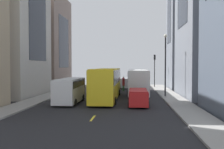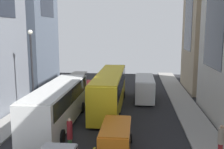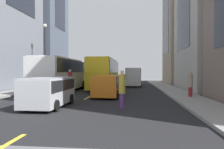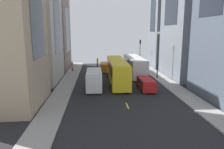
% 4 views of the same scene
% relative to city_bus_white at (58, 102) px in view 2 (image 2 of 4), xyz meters
% --- Properties ---
extents(ground_plane, '(42.02, 42.02, 0.00)m').
position_rel_city_bus_white_xyz_m(ground_plane, '(3.66, 5.58, -2.01)').
color(ground_plane, black).
extents(sidewalk_west, '(2.52, 44.00, 0.15)m').
position_rel_city_bus_white_xyz_m(sidewalk_west, '(-4.09, 5.58, -1.93)').
color(sidewalk_west, gray).
rests_on(sidewalk_west, ground).
extents(sidewalk_east, '(2.52, 44.00, 0.15)m').
position_rel_city_bus_white_xyz_m(sidewalk_east, '(11.41, 5.58, -1.93)').
color(sidewalk_east, gray).
rests_on(sidewalk_east, ground).
extents(lane_stripe_2, '(0.16, 2.00, 0.01)m').
position_rel_city_bus_white_xyz_m(lane_stripe_2, '(3.66, 5.58, -2.00)').
color(lane_stripe_2, yellow).
rests_on(lane_stripe_2, ground).
extents(lane_stripe_3, '(0.16, 2.00, 0.01)m').
position_rel_city_bus_white_xyz_m(lane_stripe_3, '(3.66, 16.08, -2.00)').
color(lane_stripe_3, yellow).
rests_on(lane_stripe_3, ground).
extents(lane_stripe_4, '(0.16, 2.00, 0.01)m').
position_rel_city_bus_white_xyz_m(lane_stripe_4, '(3.66, 26.58, -2.00)').
color(lane_stripe_4, yellow).
rests_on(lane_stripe_4, ground).
extents(building_east_2, '(8.30, 8.96, 22.91)m').
position_rel_city_bus_white_xyz_m(building_east_2, '(16.98, 14.94, 9.45)').
color(building_east_2, tan).
rests_on(building_east_2, ground).
extents(city_bus_white, '(2.81, 11.26, 3.35)m').
position_rel_city_bus_white_xyz_m(city_bus_white, '(0.00, 0.00, 0.00)').
color(city_bus_white, silver).
rests_on(city_bus_white, ground).
extents(streetcar_yellow, '(2.70, 12.91, 3.59)m').
position_rel_city_bus_white_xyz_m(streetcar_yellow, '(3.70, 5.42, 0.12)').
color(streetcar_yellow, yellow).
rests_on(streetcar_yellow, ground).
extents(delivery_van_white, '(2.25, 6.11, 2.58)m').
position_rel_city_bus_white_xyz_m(delivery_van_white, '(7.27, 8.83, -0.49)').
color(delivery_van_white, white).
rests_on(delivery_van_white, ground).
extents(car_red_1, '(1.95, 4.55, 1.57)m').
position_rel_city_bus_white_xyz_m(car_red_1, '(0.16, 9.82, -1.08)').
color(car_red_1, red).
rests_on(car_red_1, ground).
extents(car_orange_2, '(2.07, 4.16, 1.74)m').
position_rel_city_bus_white_xyz_m(car_orange_2, '(5.11, -4.18, -0.98)').
color(car_orange_2, orange).
rests_on(car_orange_2, ground).
extents(pedestrian_crossing_near, '(0.39, 0.39, 1.93)m').
position_rel_city_bus_white_xyz_m(pedestrian_crossing_near, '(11.66, -4.50, -0.85)').
color(pedestrian_crossing_near, maroon).
rests_on(pedestrian_crossing_near, ground).
extents(pedestrian_walking_far, '(0.36, 0.36, 2.25)m').
position_rel_city_bus_white_xyz_m(pedestrian_walking_far, '(2.15, -4.63, -0.82)').
color(pedestrian_walking_far, '#336B38').
rests_on(pedestrian_walking_far, ground).
extents(streetlamp_near, '(0.44, 0.44, 7.69)m').
position_rel_city_bus_white_xyz_m(streetlamp_near, '(-3.33, 3.02, 2.80)').
color(streetlamp_near, black).
rests_on(streetlamp_near, ground).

